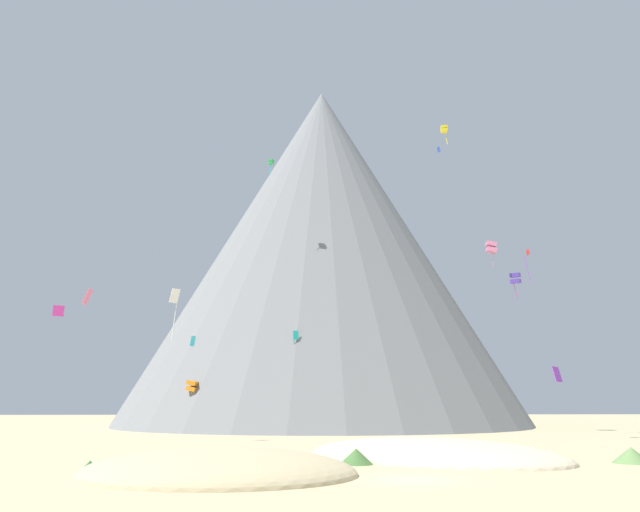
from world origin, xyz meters
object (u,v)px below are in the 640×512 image
kite_blue_high (439,150)px  kite_black_low (354,375)px  bush_scatter_east (632,455)px  kite_cyan_low (193,341)px  bush_far_left (356,456)px  kite_violet_low (557,374)px  kite_yellow_high (444,129)px  bush_far_right (277,474)px  kite_red_mid (528,259)px  kite_orange_low (192,386)px  bush_near_left (90,466)px  kite_magenta_low (58,311)px  kite_pink_high (491,247)px  kite_indigo_mid (515,278)px  bush_mid_center (484,446)px  kite_white_mid (175,302)px  bush_ridge_crest (533,461)px  kite_rainbow_low (88,297)px  rock_massif (320,256)px  kite_teal_low (295,340)px  kite_green_high (271,162)px

kite_blue_high → kite_black_low: bearing=-83.5°
bush_scatter_east → kite_cyan_low: (-33.28, 31.69, 10.48)m
kite_blue_high → bush_far_left: bearing=2.7°
kite_violet_low → kite_yellow_high: bearing=130.0°
bush_far_right → kite_black_low: size_ratio=1.04×
kite_red_mid → kite_orange_low: (-45.05, 8.21, -16.59)m
bush_near_left → kite_violet_low: (34.44, 15.28, 5.88)m
bush_near_left → kite_magenta_low: size_ratio=1.09×
kite_pink_high → kite_orange_low: bearing=97.4°
kite_black_low → kite_orange_low: (-22.61, -2.60, -1.72)m
kite_indigo_mid → kite_pink_high: size_ratio=1.05×
bush_near_left → bush_mid_center: size_ratio=0.58×
bush_mid_center → kite_red_mid: kite_red_mid is taller
bush_near_left → kite_orange_low: (-1.96, 46.38, 5.76)m
kite_white_mid → kite_indigo_mid: size_ratio=1.35×
kite_red_mid → kite_yellow_high: (-14.45, -13.37, 11.83)m
bush_far_right → kite_red_mid: 57.59m
bush_mid_center → kite_blue_high: 51.33m
kite_black_low → kite_white_mid: 32.29m
bush_ridge_crest → bush_far_right: size_ratio=1.36×
kite_cyan_low → kite_blue_high: 46.43m
kite_yellow_high → kite_cyan_low: size_ratio=1.89×
bush_near_left → kite_black_low: (20.66, 48.97, 7.49)m
kite_black_low → bush_near_left: bearing=-158.3°
kite_white_mid → kite_rainbow_low: (-5.49, -10.18, -1.44)m
bush_far_right → kite_violet_low: 31.16m
kite_red_mid → kite_cyan_low: bearing=-37.2°
kite_white_mid → kite_black_low: bearing=-129.1°
kite_white_mid → kite_blue_high: (34.61, 18.20, 27.12)m
bush_far_right → kite_violet_low: bearing=38.0°
bush_ridge_crest → kite_blue_high: size_ratio=3.25×
kite_white_mid → kite_blue_high: size_ratio=7.03×
kite_indigo_mid → rock_massif: bearing=-9.2°
kite_black_low → kite_indigo_mid: kite_indigo_mid is taller
kite_teal_low → kite_green_high: 29.68m
kite_green_high → kite_violet_low: size_ratio=1.86×
rock_massif → bush_scatter_east: bearing=-77.6°
kite_black_low → kite_red_mid: 29.00m
bush_far_left → kite_green_high: size_ratio=0.85×
kite_black_low → kite_pink_high: kite_pink_high is taller
kite_black_low → kite_magenta_low: size_ratio=1.68×
kite_teal_low → kite_orange_low: kite_teal_low is taller
bush_mid_center → kite_yellow_high: bearing=81.3°
kite_white_mid → kite_teal_low: size_ratio=1.22×
kite_orange_low → kite_violet_low: (36.39, -31.09, 0.11)m
bush_far_right → kite_indigo_mid: kite_indigo_mid is taller
kite_indigo_mid → kite_cyan_low: size_ratio=3.27×
kite_cyan_low → kite_yellow_high: bearing=-2.7°
bush_far_right → kite_cyan_low: size_ratio=1.50×
bush_far_right → bush_far_left: bearing=55.3°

